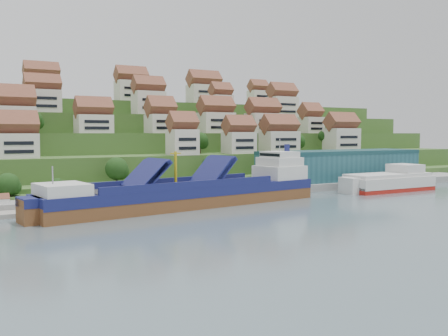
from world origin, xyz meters
TOP-DOWN VIEW (x-y plane):
  - ground at (0.00, 0.00)m, footprint 300.00×300.00m
  - quay at (20.00, 15.00)m, footprint 180.00×14.00m
  - hillside at (0.00, 103.55)m, footprint 260.00×128.00m
  - hillside_village at (2.42, 61.66)m, footprint 160.19×62.95m
  - hillside_trees at (-10.89, 44.93)m, footprint 142.62×62.00m
  - warehouse at (52.00, 17.00)m, footprint 60.00×15.00m
  - flagpole at (18.11, 10.00)m, footprint 1.28×0.16m
  - cargo_ship at (-11.51, -0.79)m, footprint 74.45×20.90m
  - second_ship at (56.02, -0.86)m, footprint 30.48×11.32m

SIDE VIEW (x-z plane):
  - ground at x=0.00m, z-range 0.00..0.00m
  - quay at x=20.00m, z-range 0.00..2.20m
  - second_ship at x=56.02m, z-range -1.75..7.08m
  - cargo_ship at x=-11.51m, z-range -4.99..11.27m
  - flagpole at x=18.11m, z-range 2.88..10.88m
  - warehouse at x=52.00m, z-range 2.20..12.20m
  - hillside at x=0.00m, z-range -4.84..26.16m
  - hillside_trees at x=-10.89m, z-range 0.86..32.59m
  - hillside_village at x=2.42m, z-range 10.39..38.99m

